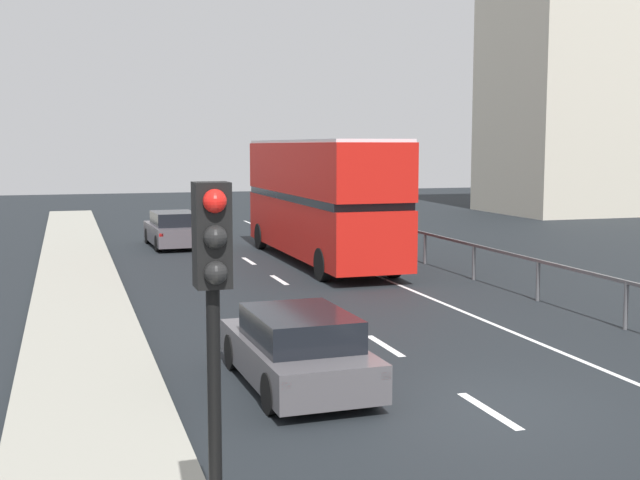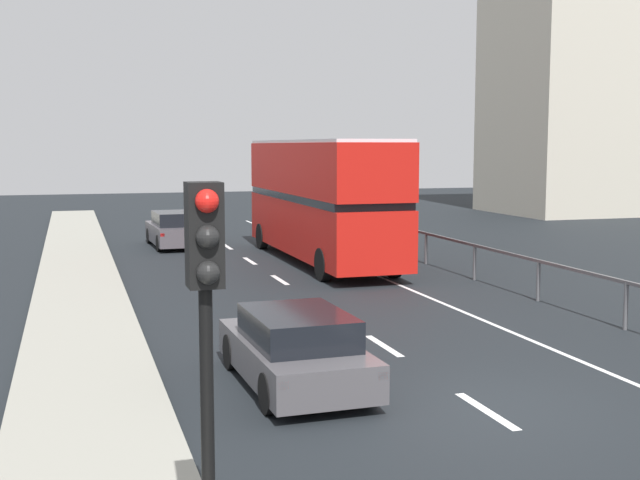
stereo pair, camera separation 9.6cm
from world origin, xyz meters
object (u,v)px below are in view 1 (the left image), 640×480
(double_decker_bus_red, at_px, (320,197))
(sedan_car_ahead, at_px, (173,230))
(hatchback_car_near, at_px, (297,349))
(traffic_signal_pole, at_px, (213,287))

(double_decker_bus_red, xyz_separation_m, sedan_car_ahead, (-4.33, 5.78, -1.59))
(hatchback_car_near, bearing_deg, double_decker_bus_red, 69.73)
(hatchback_car_near, distance_m, sedan_car_ahead, 19.81)
(double_decker_bus_red, height_order, hatchback_car_near, double_decker_bus_red)
(sedan_car_ahead, bearing_deg, hatchback_car_near, -93.50)
(hatchback_car_near, bearing_deg, traffic_signal_pole, -113.50)
(double_decker_bus_red, bearing_deg, hatchback_car_near, -108.93)
(hatchback_car_near, relative_size, traffic_signal_pole, 1.13)
(double_decker_bus_red, relative_size, sedan_car_ahead, 2.58)
(double_decker_bus_red, distance_m, traffic_signal_pole, 21.36)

